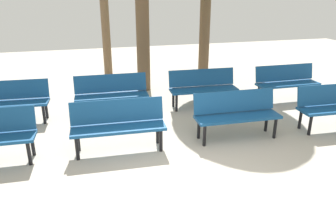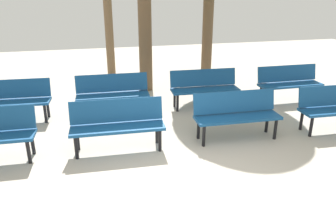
{
  "view_description": "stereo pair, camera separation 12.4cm",
  "coord_description": "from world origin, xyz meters",
  "views": [
    {
      "loc": [
        -1.48,
        -3.47,
        2.67
      ],
      "look_at": [
        0.0,
        2.11,
        0.55
      ],
      "focal_mm": 34.01,
      "sensor_mm": 36.0,
      "label": 1
    },
    {
      "loc": [
        -1.36,
        -3.5,
        2.67
      ],
      "look_at": [
        0.0,
        2.11,
        0.55
      ],
      "focal_mm": 34.01,
      "sensor_mm": 36.0,
      "label": 2
    }
  ],
  "objects": [
    {
      "name": "ground_plane",
      "position": [
        0.0,
        0.0,
        0.0
      ],
      "size": [
        24.0,
        24.0,
        0.0
      ],
      "primitive_type": "plane",
      "color": "#B2A899"
    },
    {
      "name": "bench_r0_c1",
      "position": [
        -1.02,
        1.6,
        0.5
      ],
      "size": [
        1.62,
        0.55,
        0.87
      ],
      "rotation": [
        0.0,
        0.0,
        -0.04
      ],
      "color": "navy",
      "rests_on": "ground_plane"
    },
    {
      "name": "bench_r0_c2",
      "position": [
        1.17,
        1.55,
        0.5
      ],
      "size": [
        1.61,
        0.53,
        0.87
      ],
      "rotation": [
        0.0,
        0.0,
        -0.03
      ],
      "color": "navy",
      "rests_on": "ground_plane"
    },
    {
      "name": "bench_r0_c3",
      "position": [
        3.3,
        1.43,
        0.5
      ],
      "size": [
        1.62,
        0.56,
        0.87
      ],
      "rotation": [
        0.0,
        0.0,
        -0.05
      ],
      "color": "navy",
      "rests_on": "ground_plane"
    },
    {
      "name": "bench_r1_c0",
      "position": [
        -3.09,
        3.41,
        0.5
      ],
      "size": [
        1.63,
        0.58,
        0.87
      ],
      "rotation": [
        0.0,
        0.0,
        -0.06
      ],
      "color": "navy",
      "rests_on": "ground_plane"
    },
    {
      "name": "bench_r1_c1",
      "position": [
        -0.97,
        3.38,
        0.5
      ],
      "size": [
        1.61,
        0.53,
        0.87
      ],
      "rotation": [
        0.0,
        0.0,
        -0.03
      ],
      "color": "navy",
      "rests_on": "ground_plane"
    },
    {
      "name": "bench_r1_c2",
      "position": [
        1.18,
        3.31,
        0.5
      ],
      "size": [
        1.62,
        0.56,
        0.87
      ],
      "rotation": [
        0.0,
        0.0,
        -0.05
      ],
      "color": "navy",
      "rests_on": "ground_plane"
    },
    {
      "name": "bench_r1_c3",
      "position": [
        3.37,
        3.21,
        0.5
      ],
      "size": [
        1.6,
        0.49,
        0.87
      ],
      "rotation": [
        0.0,
        0.0,
        -0.01
      ],
      "color": "navy",
      "rests_on": "ground_plane"
    },
    {
      "name": "tree_0",
      "position": [
        -0.76,
        6.88,
        1.69
      ],
      "size": [
        0.26,
        0.26,
        3.37
      ],
      "color": "brown",
      "rests_on": "ground_plane"
    },
    {
      "name": "tree_1",
      "position": [
        0.07,
        4.98,
        1.34
      ],
      "size": [
        0.35,
        0.35,
        2.68
      ],
      "color": "brown",
      "rests_on": "ground_plane"
    }
  ]
}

